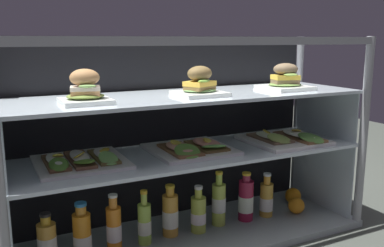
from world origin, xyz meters
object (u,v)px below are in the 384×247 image
Objects in this scene: juice_bottle_back_center at (82,236)px; juice_bottle_back_right at (198,214)px; juice_bottle_front_middle at (170,215)px; plated_roll_sandwich_far_left at (285,80)px; open_sandwich_tray_right_of_center at (80,160)px; plated_roll_sandwich_right_of_center at (200,84)px; open_sandwich_tray_mid_right at (286,138)px; juice_bottle_back_left at (246,200)px; orange_fruit_near_left_post at (296,206)px; open_sandwich_tray_far_left at (193,148)px; juice_bottle_front_left_end at (219,203)px; juice_bottle_front_right_end at (266,199)px; plated_roll_sandwich_near_left_corner at (85,91)px; juice_bottle_front_second at (114,228)px; orange_fruit_beside_bottles at (293,196)px; juice_bottle_front_fourth at (145,223)px; juice_bottle_near_post at (47,243)px.

juice_bottle_back_right is at bearing 0.29° from juice_bottle_back_center.
juice_bottle_back_center is at bearing -176.36° from juice_bottle_front_middle.
open_sandwich_tray_right_of_center is at bearing 176.22° from plated_roll_sandwich_far_left.
plated_roll_sandwich_right_of_center is 0.54m from open_sandwich_tray_mid_right.
juice_bottle_back_left is (0.78, 0.01, 0.01)m from juice_bottle_back_center.
orange_fruit_near_left_post is (0.66, -0.06, -0.05)m from juice_bottle_front_middle.
open_sandwich_tray_far_left is 0.66m from orange_fruit_near_left_post.
juice_bottle_front_left_end is at bearing 175.05° from juice_bottle_back_left.
juice_bottle_front_right_end is (0.26, -0.02, -0.02)m from juice_bottle_front_left_end.
orange_fruit_near_left_post is at bearing -3.35° from open_sandwich_tray_right_of_center.
plated_roll_sandwich_near_left_corner is 0.86× the size of plated_roll_sandwich_far_left.
plated_roll_sandwich_right_of_center is 0.59m from juice_bottle_front_middle.
juice_bottle_front_second is (0.13, -0.00, 0.00)m from juice_bottle_back_center.
plated_roll_sandwich_near_left_corner reaches higher than open_sandwich_tray_right_of_center.
open_sandwich_tray_mid_right is (0.93, 0.02, -0.28)m from plated_roll_sandwich_near_left_corner.
plated_roll_sandwich_right_of_center is at bearing -168.75° from orange_fruit_beside_bottles.
juice_bottle_front_fourth reaches higher than orange_fruit_beside_bottles.
juice_bottle_near_post is 0.98× the size of juice_bottle_back_right.
juice_bottle_back_right is (0.50, -0.02, -0.31)m from open_sandwich_tray_right_of_center.
open_sandwich_tray_far_left is at bearing -0.14° from juice_bottle_front_fourth.
open_sandwich_tray_mid_right is at bearing -3.35° from juice_bottle_front_fourth.
plated_roll_sandwich_near_left_corner is 0.83m from juice_bottle_front_left_end.
orange_fruit_beside_bottles is at bearing 6.74° from open_sandwich_tray_far_left.
plated_roll_sandwich_right_of_center is 0.59m from juice_bottle_front_left_end.
juice_bottle_front_fourth is at bearing -179.35° from juice_bottle_front_right_end.
juice_bottle_front_fourth is at bearing -175.08° from orange_fruit_beside_bottles.
plated_roll_sandwich_right_of_center is 0.85m from juice_bottle_near_post.
plated_roll_sandwich_far_left is (0.91, 0.02, -0.00)m from plated_roll_sandwich_near_left_corner.
juice_bottle_front_fourth reaches higher than juice_bottle_back_right.
juice_bottle_back_center is 0.78m from juice_bottle_back_left.
open_sandwich_tray_far_left is at bearing 7.08° from plated_roll_sandwich_near_left_corner.
plated_roll_sandwich_near_left_corner is 0.91× the size of plated_roll_sandwich_right_of_center.
juice_bottle_front_right_end is 0.24m from orange_fruit_beside_bottles.
juice_bottle_front_fourth is at bearing -0.01° from juice_bottle_back_center.
open_sandwich_tray_far_left is at bearing 97.38° from plated_roll_sandwich_right_of_center.
juice_bottle_back_right is (0.39, 0.00, -0.01)m from juice_bottle_front_second.
open_sandwich_tray_mid_right is at bearing -9.34° from plated_roll_sandwich_far_left.
plated_roll_sandwich_right_of_center reaches higher than juice_bottle_front_right_end.
juice_bottle_front_fourth is 0.92× the size of juice_bottle_front_left_end.
juice_bottle_near_post is 0.13m from juice_bottle_back_center.
juice_bottle_front_second is at bearing -179.35° from juice_bottle_back_right.
juice_bottle_front_right_end is 2.69× the size of orange_fruit_near_left_post.
open_sandwich_tray_right_of_center is 1.16m from orange_fruit_beside_bottles.
plated_roll_sandwich_right_of_center is 0.56m from open_sandwich_tray_right_of_center.
juice_bottle_front_left_end is 1.09× the size of juice_bottle_back_left.
juice_bottle_front_second reaches higher than juice_bottle_front_middle.
juice_bottle_back_left is at bearing 0.72° from juice_bottle_near_post.
plated_roll_sandwich_near_left_corner is 0.69m from juice_bottle_front_middle.
open_sandwich_tray_right_of_center is at bearing 177.67° from juice_bottle_back_right.
juice_bottle_front_fourth is 0.13m from juice_bottle_front_middle.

